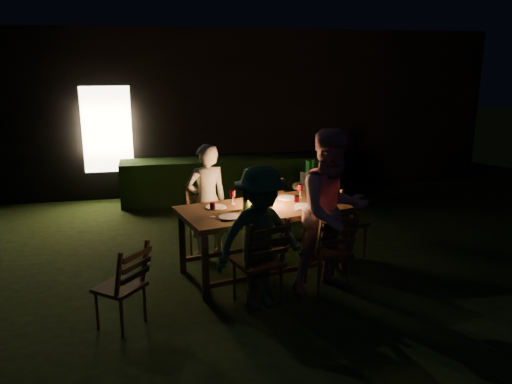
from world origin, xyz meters
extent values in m
plane|color=black|center=(0.00, 0.00, 0.00)|extent=(40.00, 40.00, 0.00)
cube|color=black|center=(0.00, 6.20, 1.60)|extent=(10.00, 4.00, 3.20)
cube|color=#FFE5B2|center=(-2.80, 4.21, 1.35)|extent=(0.90, 0.06, 1.60)
cube|color=black|center=(-0.50, 3.75, 0.40)|extent=(4.20, 0.70, 0.80)
cube|color=#4E341A|center=(-0.69, 0.24, 0.82)|extent=(2.23, 1.47, 0.07)
cube|color=#4E341A|center=(-1.50, -0.39, 0.38)|extent=(0.08, 0.08, 0.75)
cube|color=#4E341A|center=(-1.70, 0.43, 0.38)|extent=(0.08, 0.08, 0.75)
cube|color=#4E341A|center=(0.31, 0.05, 0.38)|extent=(0.08, 0.08, 0.75)
cube|color=#4E341A|center=(0.12, 0.87, 0.38)|extent=(0.08, 0.08, 0.75)
cube|color=#4E341A|center=(-0.96, -0.59, 0.48)|extent=(0.58, 0.57, 0.04)
cube|color=#4E341A|center=(-0.90, -0.79, 0.78)|extent=(0.50, 0.29, 0.55)
cube|color=#4E341A|center=(-0.08, -0.38, 0.46)|extent=(0.50, 0.48, 0.04)
cube|color=#4E341A|center=(-0.06, -0.58, 0.75)|extent=(0.47, 0.21, 0.53)
cube|color=#4E341A|center=(-1.31, 0.86, 0.47)|extent=(0.59, 0.58, 0.04)
cube|color=#4E341A|center=(-1.38, 1.05, 0.76)|extent=(0.48, 0.31, 0.54)
cube|color=#4E341A|center=(-0.33, 1.10, 0.44)|extent=(0.48, 0.46, 0.04)
cube|color=#4E341A|center=(-0.36, 1.28, 0.72)|extent=(0.45, 0.20, 0.51)
cube|color=#4E341A|center=(0.52, 0.53, 0.48)|extent=(0.55, 0.56, 0.04)
cube|color=#4E341A|center=(0.33, 0.48, 0.77)|extent=(0.27, 0.49, 0.55)
cube|color=#4E341A|center=(-2.40, -0.79, 0.42)|extent=(0.57, 0.57, 0.04)
cube|color=#4E341A|center=(-2.26, -0.90, 0.68)|extent=(0.37, 0.41, 0.48)
imported|color=beige|center=(-1.32, 0.93, 0.77)|extent=(0.63, 0.49, 1.55)
imported|color=#AE7885|center=(-0.06, -0.45, 0.94)|extent=(1.06, 0.91, 1.89)
imported|color=#2D5A3B|center=(-0.94, -0.66, 0.78)|extent=(1.12, 0.80, 1.56)
cube|color=white|center=(-0.66, 0.30, 0.87)|extent=(0.15, 0.15, 0.03)
cube|color=white|center=(-0.66, 0.30, 1.19)|extent=(0.16, 0.16, 0.03)
cylinder|color=#FF9E3F|center=(-0.66, 0.30, 0.98)|extent=(0.09, 0.09, 0.18)
cylinder|color=white|center=(-1.28, 0.33, 0.86)|extent=(0.25, 0.25, 0.01)
cylinder|color=white|center=(-1.18, -0.10, 0.86)|extent=(0.25, 0.25, 0.01)
cylinder|color=white|center=(-0.31, 0.56, 0.86)|extent=(0.25, 0.25, 0.01)
cylinder|color=white|center=(-0.20, 0.13, 0.86)|extent=(0.25, 0.25, 0.01)
cylinder|color=#0F471E|center=(-0.94, 0.18, 0.99)|extent=(0.07, 0.07, 0.28)
cube|color=red|center=(-0.76, -0.11, 0.86)|extent=(0.18, 0.14, 0.01)
cube|color=red|center=(-0.09, 0.08, 0.86)|extent=(0.18, 0.14, 0.01)
cube|color=black|center=(-1.23, -0.20, 0.85)|extent=(0.14, 0.07, 0.01)
cylinder|color=olive|center=(0.38, 1.70, 0.70)|extent=(0.53, 0.53, 0.04)
cylinder|color=olive|center=(0.38, 1.70, 0.35)|extent=(0.06, 0.06, 0.70)
cylinder|color=#A5A8AD|center=(0.38, 1.70, 0.83)|extent=(0.30, 0.30, 0.22)
cylinder|color=#0F471E|center=(0.33, 1.66, 0.88)|extent=(0.07, 0.07, 0.32)
cylinder|color=#0F471E|center=(0.43, 1.74, 0.88)|extent=(0.07, 0.07, 0.32)
camera|label=1|loc=(-2.03, -5.51, 2.59)|focal=35.00mm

